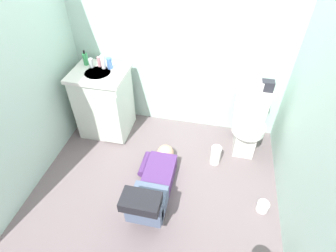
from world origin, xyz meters
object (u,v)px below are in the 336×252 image
person_plumber (153,186)px  paper_towel_roll (216,155)px  toiletry_bag (267,86)px  toilet_paper_roll (263,206)px  tissue_box (252,84)px  bottle_pink (99,62)px  vanity_cabinet (104,102)px  bottle_blue (109,63)px  bottle_white (103,62)px  soap_dispenser (85,59)px  toilet (248,123)px  faucet (103,61)px  bottle_clear (91,63)px

person_plumber → paper_towel_roll: 0.80m
toiletry_bag → toilet_paper_roll: 1.18m
tissue_box → toilet_paper_roll: 1.20m
toiletry_bag → bottle_pink: 1.79m
vanity_cabinet → person_plumber: (0.80, -0.86, -0.24)m
vanity_cabinet → bottle_blue: bearing=44.6°
bottle_white → toilet_paper_roll: bearing=-25.6°
toiletry_bag → bottle_white: bearing=-178.8°
soap_dispenser → tissue_box: bearing=0.0°
toilet → person_plumber: 1.25m
faucet → bottle_pink: size_ratio=0.92×
toiletry_bag → soap_dispenser: (-1.95, -0.00, 0.08)m
tissue_box → bottle_clear: bearing=-178.6°
faucet → person_plumber: (0.81, -1.01, -0.69)m
person_plumber → bottle_white: (-0.78, 0.95, 0.72)m
person_plumber → bottle_clear: 1.49m
tissue_box → soap_dispenser: soap_dispenser is taller
bottle_clear → toilet_paper_roll: bearing=-23.8°
vanity_cabinet → paper_towel_roll: size_ratio=3.54×
soap_dispenser → bottle_blue: 0.29m
soap_dispenser → bottle_blue: (0.29, -0.03, -0.01)m
toiletry_bag → bottle_white: (-1.73, -0.04, 0.09)m
bottle_blue → paper_towel_roll: size_ratio=0.52×
bottle_clear → bottle_pink: bearing=25.5°
vanity_cabinet → bottle_white: bearing=72.5°
tissue_box → paper_towel_roll: size_ratio=0.95×
vanity_cabinet → soap_dispenser: size_ratio=4.94×
toiletry_bag → bottle_white: bottle_white is taller
toilet → bottle_clear: (-1.77, 0.05, 0.50)m
toilet → faucet: size_ratio=7.50×
tissue_box → toiletry_bag: size_ratio=1.77×
toiletry_bag → paper_towel_roll: bearing=-134.6°
person_plumber → toilet_paper_roll: person_plumber is taller
toilet → bottle_white: 1.71m
soap_dispenser → bottle_clear: (0.08, -0.04, -0.02)m
toiletry_bag → toilet_paper_roll: (0.08, -0.90, -0.76)m
bottle_pink → bottle_white: bearing=-28.3°
toilet → tissue_box: bearing=116.4°
person_plumber → paper_towel_roll: (0.55, 0.58, -0.06)m
person_plumber → tissue_box: tissue_box is taller
bottle_white → bottle_blue: size_ratio=1.23×
bottle_pink → bottle_blue: size_ratio=0.90×
person_plumber → bottle_pink: bearing=130.5°
faucet → soap_dispenser: 0.19m
vanity_cabinet → bottle_pink: 0.47m
soap_dispenser → bottle_pink: bearing=-1.4°
toilet → toiletry_bag: (0.10, 0.09, 0.44)m
soap_dispenser → toilet_paper_roll: size_ratio=1.51×
faucet → person_plumber: bearing=-51.2°
soap_dispenser → toilet_paper_roll: bearing=-24.0°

